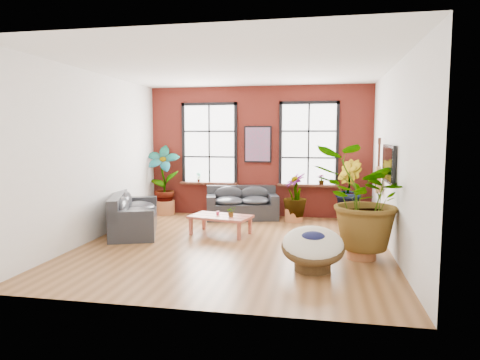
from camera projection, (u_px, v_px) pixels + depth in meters
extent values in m
cube|color=brown|center=(234.00, 245.00, 8.58)|extent=(6.00, 6.50, 0.02)
cube|color=white|center=(234.00, 66.00, 8.21)|extent=(6.00, 6.50, 0.02)
cube|color=#571914|center=(258.00, 152.00, 11.58)|extent=(6.00, 0.02, 3.50)
cube|color=silver|center=(181.00, 172.00, 5.21)|extent=(6.00, 0.02, 3.50)
cube|color=silver|center=(94.00, 156.00, 8.95)|extent=(0.02, 6.50, 3.50)
cube|color=silver|center=(395.00, 159.00, 7.84)|extent=(0.02, 6.50, 3.50)
cube|color=white|center=(209.00, 144.00, 11.75)|extent=(1.40, 0.02, 2.10)
cube|color=#3D1B10|center=(209.00, 183.00, 11.79)|extent=(1.60, 0.22, 0.06)
cube|color=white|center=(309.00, 144.00, 11.25)|extent=(1.40, 0.02, 2.10)
cube|color=#3D1B10|center=(308.00, 185.00, 11.30)|extent=(1.60, 0.22, 0.06)
cube|color=#24262B|center=(242.00, 211.00, 11.25)|extent=(2.01, 1.33, 0.42)
cube|color=#24262B|center=(241.00, 193.00, 11.54)|extent=(1.84, 0.67, 0.43)
cube|color=#24262B|center=(211.00, 199.00, 11.16)|extent=(0.44, 0.92, 0.22)
cube|color=#24262B|center=(273.00, 199.00, 11.27)|extent=(0.44, 0.92, 0.22)
ellipsoid|color=#24262B|center=(229.00, 201.00, 11.15)|extent=(0.94, 0.92, 0.24)
ellipsoid|color=#24262B|center=(228.00, 194.00, 11.39)|extent=(0.81, 0.43, 0.41)
ellipsoid|color=#24262B|center=(256.00, 201.00, 11.19)|extent=(0.94, 0.92, 0.24)
ellipsoid|color=#24262B|center=(255.00, 194.00, 11.43)|extent=(0.81, 0.43, 0.41)
cube|color=#24262B|center=(135.00, 222.00, 9.72)|extent=(1.64, 2.41, 0.43)
cube|color=#24262B|center=(118.00, 204.00, 9.61)|extent=(0.98, 2.17, 0.45)
cube|color=#24262B|center=(131.00, 216.00, 8.70)|extent=(0.95, 0.53, 0.23)
cube|color=#24262B|center=(138.00, 201.00, 10.66)|extent=(0.95, 0.53, 0.23)
ellipsoid|color=#24262B|center=(135.00, 214.00, 9.26)|extent=(1.07, 1.18, 0.25)
ellipsoid|color=#24262B|center=(122.00, 207.00, 9.20)|extent=(0.57, 1.00, 0.43)
ellipsoid|color=#24262B|center=(138.00, 207.00, 10.13)|extent=(1.07, 1.18, 0.25)
ellipsoid|color=#24262B|center=(126.00, 201.00, 10.07)|extent=(0.57, 1.00, 0.43)
cube|color=#9E4939|center=(221.00, 217.00, 9.45)|extent=(1.45, 1.03, 0.06)
cube|color=#3D1B10|center=(218.00, 217.00, 9.33)|extent=(1.28, 0.31, 0.00)
cube|color=#3D1B10|center=(223.00, 215.00, 9.56)|extent=(1.28, 0.31, 0.00)
cube|color=#9E4939|center=(191.00, 227.00, 9.43)|extent=(0.08, 0.08, 0.37)
cube|color=#9E4939|center=(239.00, 231.00, 8.96)|extent=(0.08, 0.08, 0.37)
cube|color=#9E4939|center=(204.00, 222.00, 9.98)|extent=(0.08, 0.08, 0.37)
cube|color=#9E4939|center=(250.00, 226.00, 9.51)|extent=(0.08, 0.08, 0.37)
cylinder|color=#D5355A|center=(218.00, 213.00, 9.52)|extent=(0.09, 0.09, 0.08)
cylinder|color=#49331A|center=(313.00, 263.00, 6.94)|extent=(0.62, 0.62, 0.24)
torus|color=#49331A|center=(313.00, 247.00, 6.92)|extent=(1.08, 1.08, 0.47)
ellipsoid|color=beige|center=(313.00, 243.00, 6.91)|extent=(1.04, 1.10, 0.63)
ellipsoid|color=#141740|center=(313.00, 237.00, 6.85)|extent=(0.41, 0.34, 0.18)
cube|color=black|center=(258.00, 144.00, 11.49)|extent=(0.74, 0.04, 0.98)
cube|color=#0C7F8C|center=(258.00, 144.00, 11.46)|extent=(0.66, 0.02, 0.90)
cube|color=black|center=(389.00, 164.00, 8.15)|extent=(0.06, 1.25, 0.72)
cube|color=black|center=(387.00, 164.00, 8.16)|extent=(0.01, 1.15, 0.62)
cylinder|color=#B27F4C|center=(378.00, 185.00, 9.24)|extent=(0.09, 0.38, 0.38)
cylinder|color=#B27F4C|center=(378.00, 173.00, 9.22)|extent=(0.09, 0.30, 0.30)
cylinder|color=black|center=(378.00, 185.00, 9.24)|extent=(0.09, 0.11, 0.11)
cube|color=#3D1B10|center=(379.00, 156.00, 9.18)|extent=(0.04, 0.05, 0.55)
cube|color=#3D1B10|center=(379.00, 141.00, 9.14)|extent=(0.06, 0.06, 0.14)
cube|color=black|center=(368.00, 217.00, 10.19)|extent=(0.66, 0.58, 0.50)
cylinder|color=#AA6137|center=(165.00, 207.00, 11.88)|extent=(0.70, 0.70, 0.39)
cylinder|color=#AA6137|center=(347.00, 216.00, 10.73)|extent=(0.58, 0.58, 0.34)
cylinder|color=#AA6137|center=(361.00, 248.00, 7.62)|extent=(0.53, 0.53, 0.38)
cylinder|color=#AA6137|center=(294.00, 215.00, 10.89)|extent=(0.60, 0.60, 0.33)
imported|color=#155116|center=(163.00, 177.00, 11.77)|extent=(1.01, 0.76, 1.77)
imported|color=#155116|center=(347.00, 188.00, 10.67)|extent=(0.81, 0.92, 1.44)
imported|color=#155116|center=(362.00, 198.00, 7.52)|extent=(1.99, 1.83, 1.86)
imported|color=#155116|center=(295.00, 195.00, 10.83)|extent=(0.82, 0.82, 1.10)
imported|color=#155116|center=(231.00, 212.00, 9.29)|extent=(0.26, 0.25, 0.23)
imported|color=#155116|center=(198.00, 177.00, 11.83)|extent=(0.17, 0.17, 0.27)
imported|color=#155116|center=(321.00, 180.00, 11.21)|extent=(0.19, 0.19, 0.27)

